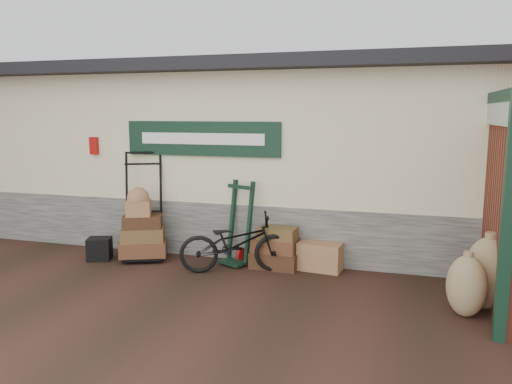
% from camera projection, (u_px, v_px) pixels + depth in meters
% --- Properties ---
extents(ground, '(80.00, 80.00, 0.00)m').
position_uv_depth(ground, '(197.00, 276.00, 7.27)').
color(ground, black).
rests_on(ground, ground).
extents(station_building, '(14.40, 4.10, 3.20)m').
position_uv_depth(station_building, '(252.00, 152.00, 9.60)').
color(station_building, '#4C4C47').
rests_on(station_building, ground).
extents(porter_trolley, '(1.07, 0.96, 1.77)m').
position_uv_depth(porter_trolley, '(143.00, 204.00, 8.13)').
color(porter_trolley, black).
rests_on(porter_trolley, ground).
extents(green_barrow, '(0.59, 0.56, 1.31)m').
position_uv_depth(green_barrow, '(239.00, 223.00, 7.80)').
color(green_barrow, black).
rests_on(green_barrow, ground).
extents(suitcase_stack, '(0.74, 0.48, 0.64)m').
position_uv_depth(suitcase_stack, '(275.00, 247.00, 7.65)').
color(suitcase_stack, '#311E0F').
rests_on(suitcase_stack, ground).
extents(wicker_hamper, '(0.69, 0.49, 0.42)m').
position_uv_depth(wicker_hamper, '(320.00, 256.00, 7.57)').
color(wicker_hamper, brown).
rests_on(wicker_hamper, ground).
extents(black_trunk, '(0.45, 0.42, 0.36)m').
position_uv_depth(black_trunk, '(100.00, 249.00, 8.07)').
color(black_trunk, black).
rests_on(black_trunk, ground).
extents(bicycle, '(1.16, 1.79, 0.98)m').
position_uv_depth(bicycle, '(236.00, 240.00, 7.40)').
color(bicycle, black).
rests_on(bicycle, ground).
extents(burlap_sack_left, '(0.59, 0.50, 0.89)m').
position_uv_depth(burlap_sack_left, '(488.00, 273.00, 6.00)').
color(burlap_sack_left, brown).
rests_on(burlap_sack_left, ground).
extents(burlap_sack_right, '(0.57, 0.53, 0.74)m').
position_uv_depth(burlap_sack_right, '(466.00, 286.00, 5.79)').
color(burlap_sack_right, brown).
rests_on(burlap_sack_right, ground).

